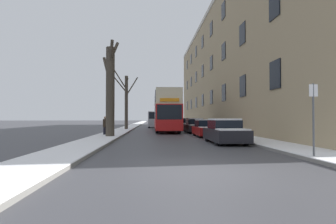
{
  "coord_description": "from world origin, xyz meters",
  "views": [
    {
      "loc": [
        -1.53,
        -7.35,
        1.52
      ],
      "look_at": [
        -0.07,
        16.56,
        2.07
      ],
      "focal_mm": 28.0,
      "sensor_mm": 36.0,
      "label": 1
    }
  ],
  "objects_px": {
    "parked_car_0": "(225,132)",
    "oncoming_van": "(155,119)",
    "parked_car_3": "(187,124)",
    "parked_car_1": "(206,129)",
    "bare_tree_left_1": "(126,100)",
    "double_decker_bus": "(166,110)",
    "parked_car_4": "(181,124)",
    "street_sign_post": "(313,116)",
    "bare_tree_left_0": "(110,89)",
    "parked_car_2": "(195,126)",
    "pedestrian_left_sidewalk": "(105,125)"
  },
  "relations": [
    {
      "from": "parked_car_3",
      "to": "pedestrian_left_sidewalk",
      "type": "relative_size",
      "value": 2.68
    },
    {
      "from": "bare_tree_left_1",
      "to": "pedestrian_left_sidewalk",
      "type": "bearing_deg",
      "value": -93.21
    },
    {
      "from": "parked_car_2",
      "to": "parked_car_4",
      "type": "relative_size",
      "value": 0.98
    },
    {
      "from": "oncoming_van",
      "to": "pedestrian_left_sidewalk",
      "type": "bearing_deg",
      "value": -101.83
    },
    {
      "from": "street_sign_post",
      "to": "parked_car_1",
      "type": "bearing_deg",
      "value": 96.46
    },
    {
      "from": "parked_car_2",
      "to": "street_sign_post",
      "type": "bearing_deg",
      "value": -85.61
    },
    {
      "from": "parked_car_3",
      "to": "parked_car_4",
      "type": "height_order",
      "value": "parked_car_3"
    },
    {
      "from": "parked_car_3",
      "to": "double_decker_bus",
      "type": "bearing_deg",
      "value": -126.04
    },
    {
      "from": "street_sign_post",
      "to": "parked_car_0",
      "type": "bearing_deg",
      "value": 101.78
    },
    {
      "from": "street_sign_post",
      "to": "bare_tree_left_1",
      "type": "bearing_deg",
      "value": 110.77
    },
    {
      "from": "parked_car_0",
      "to": "oncoming_van",
      "type": "height_order",
      "value": "oncoming_van"
    },
    {
      "from": "parked_car_3",
      "to": "bare_tree_left_0",
      "type": "bearing_deg",
      "value": -120.14
    },
    {
      "from": "parked_car_2",
      "to": "pedestrian_left_sidewalk",
      "type": "xyz_separation_m",
      "value": [
        -8.29,
        -5.03,
        0.22
      ]
    },
    {
      "from": "parked_car_2",
      "to": "parked_car_4",
      "type": "height_order",
      "value": "parked_car_2"
    },
    {
      "from": "bare_tree_left_0",
      "to": "parked_car_3",
      "type": "xyz_separation_m",
      "value": [
        7.6,
        13.08,
        -3.02
      ]
    },
    {
      "from": "double_decker_bus",
      "to": "parked_car_1",
      "type": "bearing_deg",
      "value": -71.05
    },
    {
      "from": "bare_tree_left_1",
      "to": "double_decker_bus",
      "type": "distance_m",
      "value": 6.17
    },
    {
      "from": "bare_tree_left_0",
      "to": "parked_car_2",
      "type": "height_order",
      "value": "bare_tree_left_0"
    },
    {
      "from": "parked_car_0",
      "to": "pedestrian_left_sidewalk",
      "type": "distance_m",
      "value": 10.42
    },
    {
      "from": "oncoming_van",
      "to": "street_sign_post",
      "type": "bearing_deg",
      "value": -80.83
    },
    {
      "from": "parked_car_0",
      "to": "bare_tree_left_1",
      "type": "bearing_deg",
      "value": 113.95
    },
    {
      "from": "bare_tree_left_1",
      "to": "oncoming_van",
      "type": "distance_m",
      "value": 10.46
    },
    {
      "from": "parked_car_3",
      "to": "parked_car_4",
      "type": "distance_m",
      "value": 5.91
    },
    {
      "from": "parked_car_1",
      "to": "double_decker_bus",
      "type": "bearing_deg",
      "value": 108.95
    },
    {
      "from": "bare_tree_left_0",
      "to": "parked_car_4",
      "type": "bearing_deg",
      "value": 68.2
    },
    {
      "from": "parked_car_2",
      "to": "double_decker_bus",
      "type": "bearing_deg",
      "value": 139.45
    },
    {
      "from": "double_decker_bus",
      "to": "parked_car_2",
      "type": "distance_m",
      "value": 4.11
    },
    {
      "from": "bare_tree_left_1",
      "to": "parked_car_4",
      "type": "distance_m",
      "value": 10.38
    },
    {
      "from": "oncoming_van",
      "to": "parked_car_1",
      "type": "bearing_deg",
      "value": -79.3
    },
    {
      "from": "double_decker_bus",
      "to": "pedestrian_left_sidewalk",
      "type": "relative_size",
      "value": 6.61
    },
    {
      "from": "parked_car_2",
      "to": "parked_car_4",
      "type": "distance_m",
      "value": 12.17
    },
    {
      "from": "parked_car_3",
      "to": "parked_car_1",
      "type": "bearing_deg",
      "value": -90.0
    },
    {
      "from": "parked_car_2",
      "to": "parked_car_4",
      "type": "bearing_deg",
      "value": 90.0
    },
    {
      "from": "bare_tree_left_1",
      "to": "parked_car_2",
      "type": "bearing_deg",
      "value": -37.78
    },
    {
      "from": "parked_car_0",
      "to": "parked_car_3",
      "type": "height_order",
      "value": "parked_car_3"
    },
    {
      "from": "parked_car_4",
      "to": "pedestrian_left_sidewalk",
      "type": "xyz_separation_m",
      "value": [
        -8.29,
        -17.19,
        0.25
      ]
    },
    {
      "from": "double_decker_bus",
      "to": "parked_car_4",
      "type": "xyz_separation_m",
      "value": [
        2.81,
        9.77,
        -1.82
      ]
    },
    {
      "from": "parked_car_1",
      "to": "pedestrian_left_sidewalk",
      "type": "distance_m",
      "value": 8.33
    },
    {
      "from": "bare_tree_left_1",
      "to": "parked_car_1",
      "type": "xyz_separation_m",
      "value": [
        7.67,
        -11.72,
        -3.19
      ]
    },
    {
      "from": "parked_car_3",
      "to": "oncoming_van",
      "type": "bearing_deg",
      "value": 113.62
    },
    {
      "from": "bare_tree_left_1",
      "to": "parked_car_0",
      "type": "xyz_separation_m",
      "value": [
        7.67,
        -17.27,
        -3.15
      ]
    },
    {
      "from": "parked_car_1",
      "to": "parked_car_4",
      "type": "xyz_separation_m",
      "value": [
        -0.0,
        17.95,
        0.01
      ]
    },
    {
      "from": "double_decker_bus",
      "to": "parked_car_3",
      "type": "xyz_separation_m",
      "value": [
        2.81,
        3.86,
        -1.78
      ]
    },
    {
      "from": "parked_car_3",
      "to": "pedestrian_left_sidewalk",
      "type": "distance_m",
      "value": 14.01
    },
    {
      "from": "parked_car_1",
      "to": "parked_car_4",
      "type": "height_order",
      "value": "same"
    },
    {
      "from": "double_decker_bus",
      "to": "parked_car_1",
      "type": "height_order",
      "value": "double_decker_bus"
    },
    {
      "from": "parked_car_1",
      "to": "parked_car_2",
      "type": "height_order",
      "value": "parked_car_2"
    },
    {
      "from": "bare_tree_left_0",
      "to": "double_decker_bus",
      "type": "xyz_separation_m",
      "value": [
        4.79,
        9.22,
        -1.24
      ]
    },
    {
      "from": "parked_car_1",
      "to": "street_sign_post",
      "type": "distance_m",
      "value": 12.25
    },
    {
      "from": "parked_car_1",
      "to": "parked_car_2",
      "type": "xyz_separation_m",
      "value": [
        -0.0,
        5.78,
        0.04
      ]
    }
  ]
}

